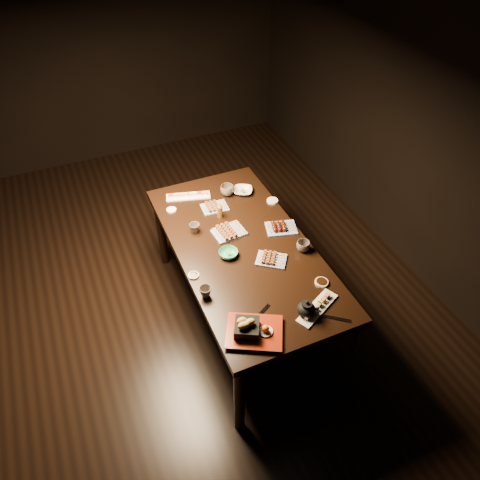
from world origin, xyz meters
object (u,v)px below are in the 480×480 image
teacup_far_right (227,190)px  condiment_bottle (220,210)px  teapot (306,308)px  yakitori_plate_center (229,230)px  edamame_bowl_green (228,254)px  sushi_platter_near (317,307)px  tempura_tray (254,328)px  teacup_mid_right (303,246)px  yakitori_plate_right (271,258)px  sushi_platter_far (188,195)px  dining_table (243,283)px  edamame_bowl_cream (243,191)px  teacup_near_left (206,292)px  yakitori_plate_left (215,206)px  teacup_far_left (195,228)px

teacup_far_right → condiment_bottle: 0.28m
teapot → yakitori_plate_center: bearing=125.1°
edamame_bowl_green → teacup_far_right: size_ratio=1.24×
sushi_platter_near → tempura_tray: (-0.43, -0.02, 0.04)m
condiment_bottle → teacup_mid_right: bearing=-55.5°
yakitori_plate_right → tempura_tray: size_ratio=0.61×
sushi_platter_far → teacup_mid_right: 1.04m
dining_table → edamame_bowl_cream: size_ratio=12.15×
sushi_platter_far → edamame_bowl_cream: sushi_platter_far is taller
sushi_platter_near → yakitori_plate_right: 0.49m
teacup_near_left → teapot: (0.50, -0.37, 0.02)m
condiment_bottle → yakitori_plate_left: bearing=90.3°
edamame_bowl_cream → teapot: teapot is taller
edamame_bowl_cream → condiment_bottle: size_ratio=1.17×
tempura_tray → sushi_platter_near: bearing=30.2°
yakitori_plate_right → teacup_far_right: bearing=125.3°
teacup_mid_right → teacup_far_right: teacup_far_right is taller
edamame_bowl_cream → edamame_bowl_green: bearing=-121.5°
sushi_platter_near → teapot: (-0.08, -0.01, 0.04)m
tempura_tray → condiment_bottle: condiment_bottle is taller
teapot → yakitori_plate_left: bearing=122.1°
yakitori_plate_left → teapot: bearing=-79.8°
yakitori_plate_center → teacup_mid_right: size_ratio=2.41×
sushi_platter_far → yakitori_plate_right: (0.29, -0.90, 0.00)m
yakitori_plate_center → teacup_far_left: size_ratio=3.04×
dining_table → teacup_mid_right: bearing=-24.4°
teacup_mid_right → teacup_far_left: 0.79m
dining_table → sushi_platter_far: bearing=107.2°
tempura_tray → condiment_bottle: size_ratio=2.56×
yakitori_plate_center → yakitori_plate_left: 0.31m
tempura_tray → condiment_bottle: bearing=106.6°
sushi_platter_near → teacup_far_left: size_ratio=4.48×
teacup_far_left → sushi_platter_far: bearing=77.8°
yakitori_plate_left → tempura_tray: size_ratio=0.61×
edamame_bowl_cream → teacup_far_left: size_ratio=2.00×
sushi_platter_near → teapot: teapot is taller
teacup_mid_right → teapot: (-0.26, -0.50, 0.02)m
edamame_bowl_green → teacup_far_left: (-0.13, 0.33, 0.01)m
edamame_bowl_cream → teacup_mid_right: size_ratio=1.58×
edamame_bowl_green → edamame_bowl_cream: edamame_bowl_green is taller
teacup_near_left → teacup_mid_right: teacup_mid_right is taller
sushi_platter_far → condiment_bottle: bearing=129.1°
tempura_tray → edamame_bowl_green: bearing=108.3°
edamame_bowl_green → teacup_near_left: 0.39m
edamame_bowl_cream → teacup_mid_right: 0.78m
teacup_mid_right → yakitori_plate_right: bearing=-178.5°
dining_table → teacup_far_right: size_ratio=16.88×
teacup_far_right → condiment_bottle: size_ratio=0.85×
teacup_far_right → condiment_bottle: bearing=-123.2°
teacup_near_left → teacup_far_right: size_ratio=0.73×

